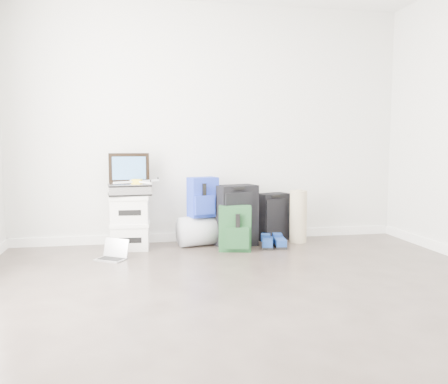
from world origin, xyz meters
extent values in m
plane|color=#332A25|center=(0.00, 0.00, 0.00)|extent=(5.00, 5.00, 0.00)
cube|color=silver|center=(0.00, 2.50, 1.35)|extent=(4.50, 0.02, 2.70)
cube|color=white|center=(0.00, 2.49, 0.05)|extent=(4.50, 0.02, 0.10)
cube|color=white|center=(-0.92, 2.19, 0.13)|extent=(0.41, 0.34, 0.25)
cube|color=white|center=(-0.92, 2.19, 0.27)|extent=(0.43, 0.36, 0.04)
cube|color=white|center=(-0.92, 2.19, 0.42)|extent=(0.41, 0.34, 0.25)
cube|color=white|center=(-0.92, 2.19, 0.56)|extent=(0.43, 0.36, 0.04)
cube|color=#B2B2B7|center=(-0.92, 2.19, 0.64)|extent=(0.45, 0.35, 0.12)
cube|color=black|center=(-0.92, 2.29, 0.87)|extent=(0.43, 0.03, 0.32)
cube|color=#2856A0|center=(-0.92, 2.27, 0.87)|extent=(0.35, 0.01, 0.25)
cube|color=gold|center=(-0.84, 2.17, 0.73)|extent=(0.12, 0.12, 0.05)
cube|color=white|center=(-0.72, 2.24, 0.73)|extent=(0.25, 0.16, 0.02)
cube|color=white|center=(-0.91, 2.28, 0.73)|extent=(0.16, 0.25, 0.02)
cube|color=white|center=(-0.96, 2.10, 0.73)|extent=(0.25, 0.16, 0.02)
cube|color=white|center=(-0.77, 2.05, 0.73)|extent=(0.16, 0.25, 0.02)
cylinder|color=gray|center=(-0.13, 2.23, 0.16)|extent=(0.59, 0.43, 0.33)
cube|color=#1829A2|center=(-0.13, 2.21, 0.54)|extent=(0.35, 0.27, 0.43)
cube|color=#1829A2|center=(-0.13, 2.10, 0.47)|extent=(0.23, 0.13, 0.21)
cube|color=black|center=(0.23, 2.15, 0.34)|extent=(0.49, 0.36, 0.67)
cube|color=black|center=(0.23, 2.01, 0.34)|extent=(0.32, 0.12, 0.54)
cube|color=black|center=(0.23, 2.01, 0.65)|extent=(0.13, 0.06, 0.03)
cube|color=#13351C|center=(0.17, 1.91, 0.24)|extent=(0.37, 0.27, 0.47)
cube|color=#13351C|center=(0.17, 1.80, 0.16)|extent=(0.26, 0.12, 0.23)
cube|color=black|center=(0.71, 2.37, 0.27)|extent=(0.40, 0.31, 0.55)
cube|color=black|center=(0.71, 2.25, 0.27)|extent=(0.26, 0.12, 0.44)
cube|color=black|center=(0.71, 2.26, 0.53)|extent=(0.12, 0.06, 0.02)
cube|color=black|center=(0.55, 1.98, 0.01)|extent=(0.20, 0.32, 0.03)
cube|color=#194297|center=(0.55, 1.98, 0.06)|extent=(0.19, 0.31, 0.07)
cube|color=black|center=(0.68, 1.98, 0.01)|extent=(0.15, 0.31, 0.03)
cube|color=#194297|center=(0.68, 1.98, 0.06)|extent=(0.15, 0.30, 0.07)
cylinder|color=tan|center=(0.96, 2.19, 0.30)|extent=(0.19, 0.19, 0.59)
cube|color=silver|center=(-1.11, 1.73, 0.01)|extent=(0.33, 0.31, 0.01)
cube|color=black|center=(-1.11, 1.73, 0.01)|extent=(0.27, 0.24, 0.00)
cube|color=black|center=(-1.06, 1.81, 0.10)|extent=(0.24, 0.16, 0.18)
camera|label=1|loc=(-0.87, -2.91, 1.14)|focal=38.00mm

